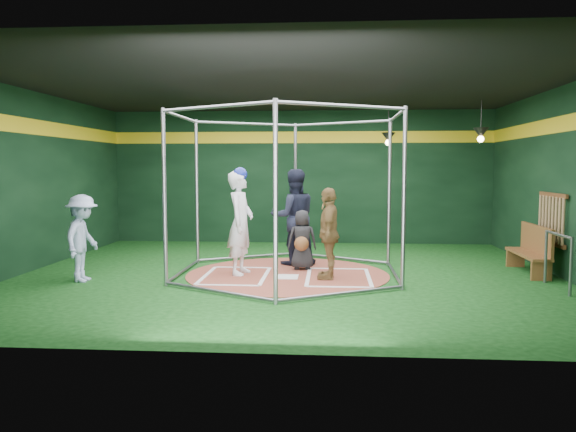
# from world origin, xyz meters

# --- Properties ---
(room_shell) EXTENTS (10.10, 9.10, 3.53)m
(room_shell) POSITION_xyz_m (0.00, 0.01, 1.75)
(room_shell) COLOR #0C350D
(room_shell) RESTS_ON ground
(clay_disc) EXTENTS (3.80, 3.80, 0.01)m
(clay_disc) POSITION_xyz_m (0.00, 0.00, 0.01)
(clay_disc) COLOR #964836
(clay_disc) RESTS_ON ground
(home_plate) EXTENTS (0.43, 0.43, 0.01)m
(home_plate) POSITION_xyz_m (0.00, -0.30, 0.02)
(home_plate) COLOR white
(home_plate) RESTS_ON clay_disc
(batter_box_left) EXTENTS (1.17, 1.77, 0.01)m
(batter_box_left) POSITION_xyz_m (-0.95, -0.25, 0.02)
(batter_box_left) COLOR white
(batter_box_left) RESTS_ON clay_disc
(batter_box_right) EXTENTS (1.17, 1.77, 0.01)m
(batter_box_right) POSITION_xyz_m (0.95, -0.25, 0.02)
(batter_box_right) COLOR white
(batter_box_right) RESTS_ON clay_disc
(batting_cage) EXTENTS (4.05, 4.67, 3.00)m
(batting_cage) POSITION_xyz_m (-0.00, -0.00, 1.50)
(batting_cage) COLOR gray
(batting_cage) RESTS_ON ground
(bat_rack) EXTENTS (0.07, 1.25, 0.98)m
(bat_rack) POSITION_xyz_m (4.93, 0.40, 1.05)
(bat_rack) COLOR brown
(bat_rack) RESTS_ON room_shell
(pendant_lamp_near) EXTENTS (0.34, 0.34, 0.90)m
(pendant_lamp_near) POSITION_xyz_m (2.20, 3.60, 2.74)
(pendant_lamp_near) COLOR black
(pendant_lamp_near) RESTS_ON room_shell
(pendant_lamp_far) EXTENTS (0.34, 0.34, 0.90)m
(pendant_lamp_far) POSITION_xyz_m (4.00, 2.00, 2.74)
(pendant_lamp_far) COLOR black
(pendant_lamp_far) RESTS_ON room_shell
(batter_figure) EXTENTS (0.57, 0.77, 2.00)m
(batter_figure) POSITION_xyz_m (-0.88, -0.06, 1.00)
(batter_figure) COLOR white
(batter_figure) RESTS_ON clay_disc
(visitor_leopard) EXTENTS (0.45, 0.98, 1.64)m
(visitor_leopard) POSITION_xyz_m (0.77, -0.36, 0.83)
(visitor_leopard) COLOR #A17D45
(visitor_leopard) RESTS_ON clay_disc
(catcher_figure) EXTENTS (0.62, 0.61, 1.17)m
(catcher_figure) POSITION_xyz_m (0.25, 0.51, 0.60)
(catcher_figure) COLOR black
(catcher_figure) RESTS_ON clay_disc
(umpire) EXTENTS (1.12, 0.98, 1.97)m
(umpire) POSITION_xyz_m (0.04, 1.09, 0.99)
(umpire) COLOR black
(umpire) RESTS_ON clay_disc
(bystander_blue) EXTENTS (0.58, 1.00, 1.54)m
(bystander_blue) POSITION_xyz_m (-3.57, -0.88, 0.77)
(bystander_blue) COLOR #A9B9E0
(bystander_blue) RESTS_ON ground
(dugout_bench) EXTENTS (0.37, 1.58, 0.92)m
(dugout_bench) POSITION_xyz_m (4.62, 0.48, 0.47)
(dugout_bench) COLOR brown
(dugout_bench) RESTS_ON ground
(steel_railing) EXTENTS (0.05, 1.08, 0.94)m
(steel_railing) POSITION_xyz_m (4.55, -0.92, 0.62)
(steel_railing) COLOR gray
(steel_railing) RESTS_ON ground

